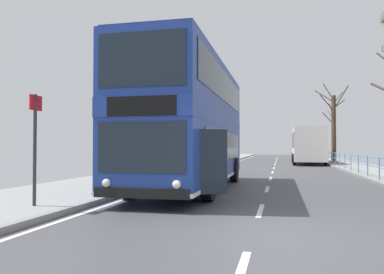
{
  "coord_description": "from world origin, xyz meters",
  "views": [
    {
      "loc": [
        0.48,
        -6.91,
        1.53
      ],
      "look_at": [
        -2.36,
        5.53,
        1.85
      ],
      "focal_mm": 36.38,
      "sensor_mm": 36.0,
      "label": 1
    }
  ],
  "objects": [
    {
      "name": "bus_stop_sign_near",
      "position": [
        -5.18,
        1.21,
        1.76
      ],
      "size": [
        0.08,
        0.44,
        2.63
      ],
      "color": "#2D2D33",
      "rests_on": "ground"
    },
    {
      "name": "pedestrian_railing_far_kerb",
      "position": [
        4.45,
        16.01,
        0.81
      ],
      "size": [
        0.05,
        28.94,
        0.98
      ],
      "color": "#598CC6",
      "rests_on": "ground"
    },
    {
      "name": "double_decker_bus_main",
      "position": [
        -2.69,
        6.82,
        2.37
      ],
      "size": [
        3.19,
        10.53,
        4.53
      ],
      "color": "navy",
      "rests_on": "ground"
    },
    {
      "name": "bare_tree_far_00",
      "position": [
        5.83,
        35.65,
        3.52
      ],
      "size": [
        2.17,
        2.4,
        7.18
      ],
      "color": "brown",
      "rests_on": "ground"
    },
    {
      "name": "ground",
      "position": [
        -0.72,
        -0.0,
        0.04
      ],
      "size": [
        15.8,
        140.0,
        0.2
      ],
      "color": "#424247"
    },
    {
      "name": "bare_tree_far_01",
      "position": [
        5.21,
        30.26,
        3.53
      ],
      "size": [
        2.85,
        2.59,
        6.94
      ],
      "color": "#423328",
      "rests_on": "ground"
    },
    {
      "name": "background_bus_far_lane",
      "position": [
        2.84,
        29.53,
        1.71
      ],
      "size": [
        2.8,
        9.91,
        3.14
      ],
      "color": "white",
      "rests_on": "ground"
    }
  ]
}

